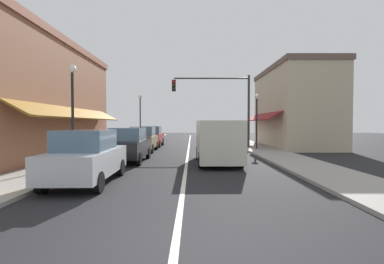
% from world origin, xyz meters
% --- Properties ---
extents(ground_plane, '(80.00, 80.00, 0.00)m').
position_xyz_m(ground_plane, '(0.00, 18.00, 0.00)').
color(ground_plane, black).
extents(sidewalk_left, '(2.60, 56.00, 0.12)m').
position_xyz_m(sidewalk_left, '(-5.50, 18.00, 0.06)').
color(sidewalk_left, gray).
rests_on(sidewalk_left, ground).
extents(sidewalk_right, '(2.60, 56.00, 0.12)m').
position_xyz_m(sidewalk_right, '(5.50, 18.00, 0.06)').
color(sidewalk_right, gray).
rests_on(sidewalk_right, ground).
extents(lane_center_stripe, '(0.14, 52.00, 0.01)m').
position_xyz_m(lane_center_stripe, '(0.00, 18.00, 0.00)').
color(lane_center_stripe, silver).
rests_on(lane_center_stripe, ground).
extents(storefront_left_block, '(7.02, 14.20, 6.84)m').
position_xyz_m(storefront_left_block, '(-9.65, 12.00, 3.42)').
color(storefront_left_block, '#8E5B42').
rests_on(storefront_left_block, ground).
extents(storefront_right_block, '(5.76, 10.20, 6.75)m').
position_xyz_m(storefront_right_block, '(9.02, 20.00, 3.38)').
color(storefront_right_block, '#BCAD8E').
rests_on(storefront_right_block, ground).
extents(parked_car_nearest_left, '(1.85, 4.14, 1.77)m').
position_xyz_m(parked_car_nearest_left, '(-3.21, 5.10, 0.88)').
color(parked_car_nearest_left, '#B7BABF').
rests_on(parked_car_nearest_left, ground).
extents(parked_car_second_left, '(1.80, 4.11, 1.77)m').
position_xyz_m(parked_car_second_left, '(-3.03, 10.40, 0.88)').
color(parked_car_second_left, black).
rests_on(parked_car_second_left, ground).
extents(parked_car_third_left, '(1.81, 4.11, 1.77)m').
position_xyz_m(parked_car_third_left, '(-3.22, 15.86, 0.88)').
color(parked_car_third_left, brown).
rests_on(parked_car_third_left, ground).
extents(parked_car_far_left, '(1.79, 4.10, 1.77)m').
position_xyz_m(parked_car_far_left, '(-3.24, 20.27, 0.88)').
color(parked_car_far_left, maroon).
rests_on(parked_car_far_left, ground).
extents(van_in_lane, '(2.05, 5.20, 2.12)m').
position_xyz_m(van_in_lane, '(1.54, 9.90, 1.15)').
color(van_in_lane, beige).
rests_on(van_in_lane, ground).
extents(traffic_signal_mast_arm, '(6.20, 0.50, 5.85)m').
position_xyz_m(traffic_signal_mast_arm, '(2.64, 18.20, 4.06)').
color(traffic_signal_mast_arm, '#333333').
rests_on(traffic_signal_mast_arm, ground).
extents(street_lamp_left_near, '(0.36, 0.36, 4.62)m').
position_xyz_m(street_lamp_left_near, '(-5.09, 8.45, 3.13)').
color(street_lamp_left_near, black).
rests_on(street_lamp_left_near, ground).
extents(street_lamp_right_mid, '(0.36, 0.36, 4.19)m').
position_xyz_m(street_lamp_right_mid, '(5.12, 16.85, 2.87)').
color(street_lamp_right_mid, black).
rests_on(street_lamp_right_mid, ground).
extents(street_lamp_left_far, '(0.36, 0.36, 4.90)m').
position_xyz_m(street_lamp_left_far, '(-4.88, 23.72, 3.29)').
color(street_lamp_left_far, black).
rests_on(street_lamp_left_far, ground).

